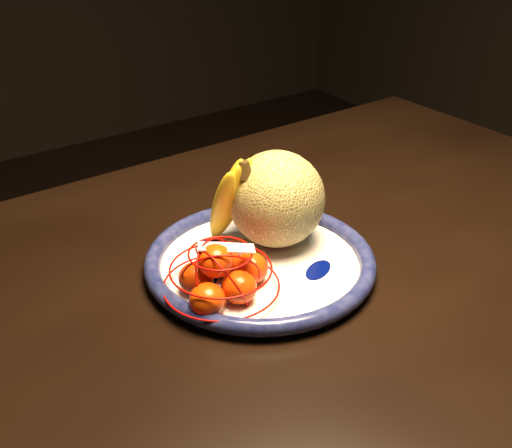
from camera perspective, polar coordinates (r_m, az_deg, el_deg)
dining_table at (r=0.96m, az=0.83°, el=-7.87°), size 1.45×0.89×0.72m
fruit_bowl at (r=0.90m, az=0.36°, el=-3.40°), size 0.32×0.32×0.03m
cantaloupe at (r=0.92m, az=1.83°, el=2.24°), size 0.14×0.14×0.14m
banana_bunch at (r=0.91m, az=-2.46°, el=2.43°), size 0.09×0.10×0.15m
mandarin_bag at (r=0.83m, az=-3.06°, el=-4.61°), size 0.18×0.18×0.10m
price_tag at (r=0.81m, az=-2.65°, el=-2.10°), size 0.08×0.06×0.01m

